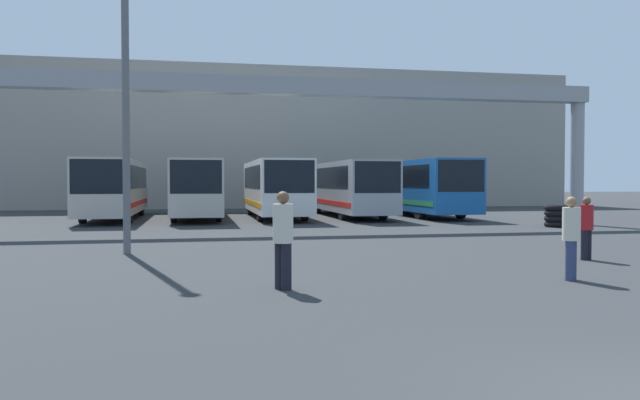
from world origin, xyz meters
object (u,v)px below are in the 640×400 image
(bus_slot_0, at_px, (115,186))
(tire_stack, at_px, (557,216))
(pedestrian_far_center, at_px, (283,237))
(pedestrian_near_left, at_px, (586,226))
(bus_slot_4, at_px, (418,184))
(pedestrian_mid_left, at_px, (571,236))
(bus_slot_1, at_px, (196,186))
(bus_slot_3, at_px, (348,185))
(bus_slot_2, at_px, (275,185))
(lamp_post, at_px, (125,70))

(bus_slot_0, xyz_separation_m, tire_stack, (19.44, -9.71, -1.27))
(pedestrian_far_center, height_order, pedestrian_near_left, pedestrian_far_center)
(bus_slot_4, xyz_separation_m, pedestrian_mid_left, (-5.20, -22.84, -0.90))
(bus_slot_1, xyz_separation_m, pedestrian_mid_left, (7.32, -22.96, -0.86))
(bus_slot_1, relative_size, pedestrian_mid_left, 7.28)
(tire_stack, bearing_deg, bus_slot_3, 125.64)
(pedestrian_mid_left, bearing_deg, bus_slot_2, 53.27)
(bus_slot_3, distance_m, tire_stack, 11.95)
(bus_slot_3, height_order, lamp_post, lamp_post)
(pedestrian_far_center, bearing_deg, pedestrian_near_left, -105.22)
(bus_slot_1, height_order, lamp_post, lamp_post)
(bus_slot_0, distance_m, bus_slot_2, 8.37)
(bus_slot_1, bearing_deg, bus_slot_4, -0.57)
(bus_slot_2, distance_m, bus_slot_3, 4.22)
(bus_slot_4, height_order, pedestrian_near_left, bus_slot_4)
(bus_slot_0, bearing_deg, lamp_post, -81.99)
(bus_slot_0, height_order, bus_slot_4, bus_slot_4)
(pedestrian_far_center, relative_size, lamp_post, 0.20)
(pedestrian_near_left, bearing_deg, lamp_post, -39.67)
(bus_slot_3, relative_size, pedestrian_near_left, 7.50)
(bus_slot_1, xyz_separation_m, tire_stack, (15.27, -9.79, -1.27))
(bus_slot_1, height_order, bus_slot_2, bus_slot_2)
(bus_slot_0, relative_size, pedestrian_far_center, 6.69)
(bus_slot_2, height_order, pedestrian_near_left, bus_slot_2)
(pedestrian_mid_left, bearing_deg, bus_slot_3, 42.64)
(bus_slot_4, bearing_deg, bus_slot_0, 179.85)
(bus_slot_0, height_order, pedestrian_mid_left, bus_slot_0)
(pedestrian_mid_left, relative_size, tire_stack, 1.61)
(bus_slot_3, relative_size, bus_slot_4, 1.00)
(bus_slot_2, xyz_separation_m, lamp_post, (-6.03, -15.80, 3.21))
(bus_slot_0, xyz_separation_m, bus_slot_4, (16.69, -0.04, 0.04))
(bus_slot_1, xyz_separation_m, bus_slot_2, (4.17, -0.73, 0.01))
(bus_slot_0, bearing_deg, bus_slot_3, -0.23)
(tire_stack, relative_size, lamp_post, 0.11)
(bus_slot_2, xyz_separation_m, bus_slot_4, (8.35, 0.60, 0.03))
(bus_slot_1, xyz_separation_m, bus_slot_4, (12.52, -0.12, 0.05))
(pedestrian_far_center, relative_size, pedestrian_near_left, 1.13)
(bus_slot_2, xyz_separation_m, bus_slot_3, (4.17, 0.59, -0.02))
(bus_slot_0, relative_size, bus_slot_1, 0.99)
(pedestrian_far_center, height_order, tire_stack, pedestrian_far_center)
(pedestrian_near_left, xyz_separation_m, lamp_post, (-11.45, 3.61, 4.13))
(bus_slot_3, height_order, pedestrian_near_left, bus_slot_3)
(lamp_post, bearing_deg, pedestrian_far_center, -61.89)
(bus_slot_3, height_order, tire_stack, bus_slot_3)
(bus_slot_3, height_order, pedestrian_far_center, bus_slot_3)
(bus_slot_3, distance_m, pedestrian_far_center, 23.77)
(bus_slot_2, xyz_separation_m, pedestrian_far_center, (-2.63, -22.16, -0.81))
(pedestrian_mid_left, bearing_deg, pedestrian_far_center, 134.50)
(bus_slot_0, distance_m, lamp_post, 16.92)
(bus_slot_4, bearing_deg, pedestrian_mid_left, -102.82)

